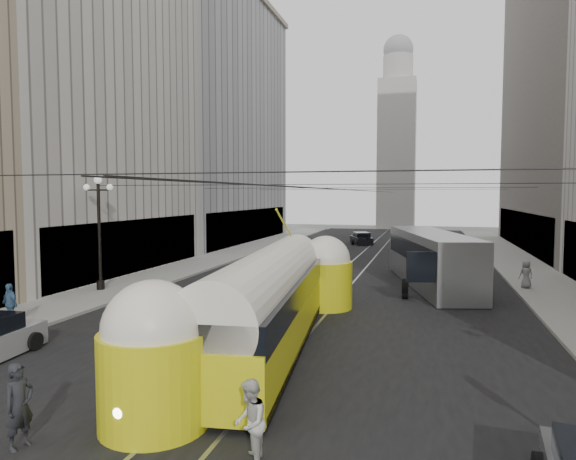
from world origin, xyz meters
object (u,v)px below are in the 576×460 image
Objects in this scene: streetcar at (269,299)px; pedestrian_crossing_a at (19,406)px; city_bus at (431,257)px; pedestrian_crossing_b at (250,423)px; pedestrian_sidewalk_left at (10,304)px; pedestrian_sidewalk_right at (526,274)px.

streetcar is 8.60× the size of pedestrian_crossing_a.
city_bus is 7.47× the size of pedestrian_crossing_b.
pedestrian_sidewalk_left reaches higher than pedestrian_crossing_b.
pedestrian_crossing_b is 1.09× the size of pedestrian_sidewalk_right.
streetcar is at bearing -176.95° from pedestrian_crossing_b.
pedestrian_sidewalk_left is at bearing -138.93° from city_bus.
pedestrian_crossing_a is at bearing -93.89° from pedestrian_crossing_b.
city_bus is 22.48m from pedestrian_crossing_b.
pedestrian_crossing_a is at bearing -110.81° from city_bus.
city_bus reaches higher than pedestrian_sidewalk_left.
pedestrian_sidewalk_left is (-11.12, -0.29, -0.74)m from streetcar.
city_bus is 22.30m from pedestrian_sidewalk_left.
pedestrian_crossing_b is (-3.64, -22.17, -0.89)m from city_bus.
pedestrian_crossing_b is at bearing -12.13° from pedestrian_sidewalk_left.
pedestrian_crossing_a is 5.09m from pedestrian_crossing_b.
pedestrian_crossing_b is (2.04, -7.81, -0.86)m from streetcar.
city_bus reaches higher than pedestrian_crossing_a.
pedestrian_crossing_b is at bearing -71.99° from pedestrian_crossing_a.
pedestrian_crossing_a is (-3.00, -8.49, -0.80)m from streetcar.
pedestrian_crossing_a is 11.54m from pedestrian_sidewalk_left.
streetcar is 9.04m from pedestrian_crossing_a.
pedestrian_sidewalk_left reaches higher than pedestrian_sidewalk_right.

